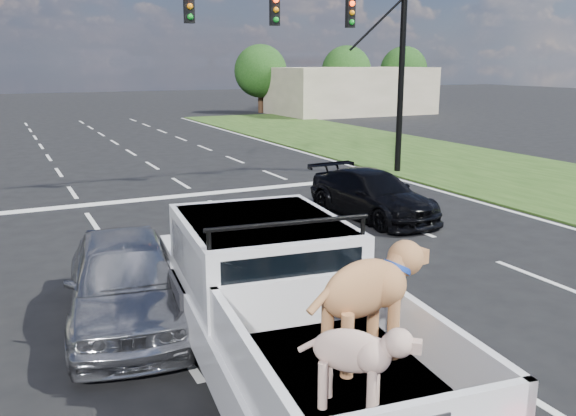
% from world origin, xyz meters
% --- Properties ---
extents(ground, '(160.00, 160.00, 0.00)m').
position_xyz_m(ground, '(0.00, 0.00, 0.00)').
color(ground, black).
rests_on(ground, ground).
extents(road_markings, '(17.75, 60.00, 0.01)m').
position_xyz_m(road_markings, '(0.00, 6.56, 0.01)').
color(road_markings, silver).
rests_on(road_markings, ground).
extents(grass_shoulder_right, '(8.00, 60.00, 0.06)m').
position_xyz_m(grass_shoulder_right, '(13.00, 6.00, 0.03)').
color(grass_shoulder_right, '#203C12').
rests_on(grass_shoulder_right, ground).
extents(traffic_signal, '(9.11, 0.31, 7.00)m').
position_xyz_m(traffic_signal, '(7.20, 10.50, 4.73)').
color(traffic_signal, black).
rests_on(traffic_signal, ground).
extents(building_right, '(12.00, 7.00, 3.60)m').
position_xyz_m(building_right, '(22.00, 34.00, 1.80)').
color(building_right, '#C3B495').
rests_on(building_right, ground).
extents(tree_far_d, '(4.20, 4.20, 5.40)m').
position_xyz_m(tree_far_d, '(16.00, 38.00, 3.29)').
color(tree_far_d, '#332114').
rests_on(tree_far_d, ground).
extents(tree_far_e, '(4.20, 4.20, 5.40)m').
position_xyz_m(tree_far_e, '(24.00, 38.00, 3.29)').
color(tree_far_e, '#332114').
rests_on(tree_far_e, ground).
extents(tree_far_f, '(4.20, 4.20, 5.40)m').
position_xyz_m(tree_far_f, '(30.00, 38.00, 3.29)').
color(tree_far_f, '#332114').
rests_on(tree_far_f, ground).
extents(pickup_truck, '(2.78, 6.14, 2.22)m').
position_xyz_m(pickup_truck, '(-0.86, -1.78, 1.05)').
color(pickup_truck, black).
rests_on(pickup_truck, ground).
extents(silver_sedan, '(2.34, 4.47, 1.45)m').
position_xyz_m(silver_sedan, '(-2.23, 1.24, 0.73)').
color(silver_sedan, '#A2A3A8').
rests_on(silver_sedan, ground).
extents(black_coupe, '(2.01, 4.33, 1.22)m').
position_xyz_m(black_coupe, '(5.00, 5.27, 0.61)').
color(black_coupe, black).
rests_on(black_coupe, ground).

